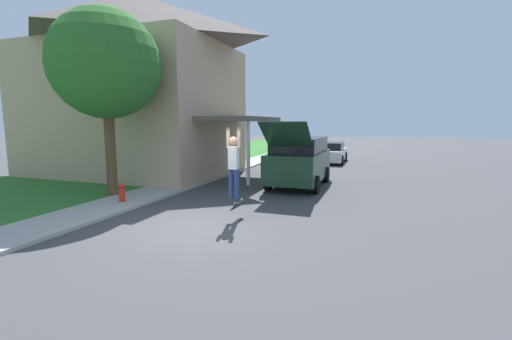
% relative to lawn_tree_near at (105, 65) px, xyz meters
% --- Properties ---
extents(ground_plane, '(120.00, 120.00, 0.00)m').
position_rel_lawn_tree_near_xyz_m(ground_plane, '(4.63, -2.28, -4.71)').
color(ground_plane, '#3D3D3F').
extents(lawn, '(10.00, 80.00, 0.08)m').
position_rel_lawn_tree_near_xyz_m(lawn, '(-3.37, 3.72, -4.67)').
color(lawn, '#2D6B28').
rests_on(lawn, ground_plane).
extents(sidewalk, '(1.80, 80.00, 0.10)m').
position_rel_lawn_tree_near_xyz_m(sidewalk, '(1.03, 3.72, -4.66)').
color(sidewalk, '#9E9E99').
rests_on(sidewalk, ground_plane).
extents(house, '(12.55, 7.90, 9.15)m').
position_rel_lawn_tree_near_xyz_m(house, '(-3.07, 5.28, 0.12)').
color(house, tan).
rests_on(house, lawn).
extents(lawn_tree_near, '(3.80, 3.80, 6.56)m').
position_rel_lawn_tree_near_xyz_m(lawn_tree_near, '(0.00, 0.00, 0.00)').
color(lawn_tree_near, brown).
rests_on(lawn_tree_near, lawn).
extents(suv_parked, '(2.14, 5.14, 2.75)m').
position_rel_lawn_tree_near_xyz_m(suv_parked, '(5.96, 4.47, -3.59)').
color(suv_parked, '#193823').
rests_on(suv_parked, ground_plane).
extents(car_down_street, '(1.96, 4.34, 1.37)m').
position_rel_lawn_tree_near_xyz_m(car_down_street, '(6.04, 13.98, -4.05)').
color(car_down_street, silver).
rests_on(car_down_street, ground_plane).
extents(skateboarder, '(0.41, 0.23, 1.95)m').
position_rel_lawn_tree_near_xyz_m(skateboarder, '(5.38, -1.26, -3.08)').
color(skateboarder, navy).
rests_on(skateboarder, ground_plane).
extents(skateboard, '(0.20, 0.79, 0.23)m').
position_rel_lawn_tree_near_xyz_m(skateboard, '(5.46, -1.16, -4.30)').
color(skateboard, black).
rests_on(skateboard, ground_plane).
extents(fire_hydrant, '(0.20, 0.20, 0.63)m').
position_rel_lawn_tree_near_xyz_m(fire_hydrant, '(1.14, -0.83, -4.31)').
color(fire_hydrant, red).
rests_on(fire_hydrant, sidewalk).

